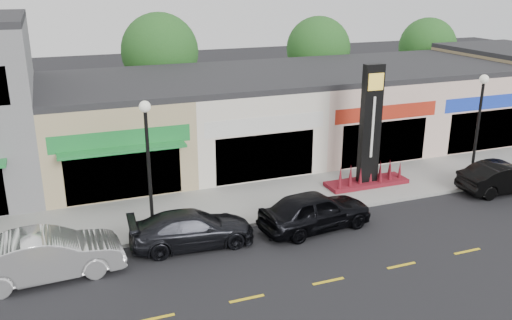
% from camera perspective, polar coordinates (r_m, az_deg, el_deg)
% --- Properties ---
extents(ground, '(120.00, 120.00, 0.00)m').
position_cam_1_polar(ground, '(22.95, 10.70, -7.40)').
color(ground, black).
rests_on(ground, ground).
extents(sidewalk, '(52.00, 4.30, 0.15)m').
position_cam_1_polar(sidewalk, '(26.37, 5.81, -3.45)').
color(sidewalk, gray).
rests_on(sidewalk, ground).
extents(curb, '(52.00, 0.20, 0.15)m').
position_cam_1_polar(curb, '(24.55, 8.16, -5.28)').
color(curb, gray).
rests_on(curb, ground).
extents(shop_beige, '(7.00, 10.85, 4.80)m').
position_cam_1_polar(shop_beige, '(29.94, -15.17, 3.37)').
color(shop_beige, tan).
rests_on(shop_beige, ground).
extents(shop_cream, '(7.00, 10.01, 4.80)m').
position_cam_1_polar(shop_cream, '(31.37, -2.37, 4.69)').
color(shop_cream, white).
rests_on(shop_cream, ground).
extents(shop_pink_w, '(7.00, 10.01, 4.80)m').
position_cam_1_polar(shop_pink_w, '(34.19, 8.86, 5.65)').
color(shop_pink_w, beige).
rests_on(shop_pink_w, ground).
extents(shop_pink_e, '(7.00, 10.01, 4.80)m').
position_cam_1_polar(shop_pink_e, '(38.10, 18.11, 6.28)').
color(shop_pink_e, beige).
rests_on(shop_pink_e, ground).
extents(tree_rear_west, '(5.20, 5.20, 7.83)m').
position_cam_1_polar(tree_rear_west, '(37.88, -10.09, 11.18)').
color(tree_rear_west, '#382619').
rests_on(tree_rear_west, ground).
extents(tree_rear_mid, '(4.80, 4.80, 7.29)m').
position_cam_1_polar(tree_rear_mid, '(41.89, 6.57, 11.57)').
color(tree_rear_mid, '#382619').
rests_on(tree_rear_mid, ground).
extents(tree_rear_east, '(4.60, 4.60, 6.94)m').
position_cam_1_polar(tree_rear_east, '(47.35, 17.59, 11.33)').
color(tree_rear_east, '#382619').
rests_on(tree_rear_east, ground).
extents(lamp_west_near, '(0.44, 0.44, 5.47)m').
position_cam_1_polar(lamp_west_near, '(21.15, -11.29, 0.45)').
color(lamp_west_near, black).
rests_on(lamp_west_near, sidewalk).
extents(lamp_east_near, '(0.44, 0.44, 5.47)m').
position_cam_1_polar(lamp_east_near, '(28.39, 22.40, 4.04)').
color(lamp_east_near, black).
rests_on(lamp_east_near, sidewalk).
extents(pylon_sign, '(4.20, 1.30, 6.00)m').
position_cam_1_polar(pylon_sign, '(26.95, 11.82, 1.69)').
color(pylon_sign, maroon).
rests_on(pylon_sign, sidewalk).
extents(car_white_van, '(2.05, 5.22, 1.69)m').
position_cam_1_polar(car_white_van, '(20.31, -21.13, -9.35)').
color(car_white_van, silver).
rests_on(car_white_van, ground).
extents(car_dark_sedan, '(2.27, 4.95, 1.40)m').
position_cam_1_polar(car_dark_sedan, '(21.32, -6.74, -7.21)').
color(car_dark_sedan, black).
rests_on(car_dark_sedan, ground).
extents(car_black_sedan, '(2.49, 5.02, 1.64)m').
position_cam_1_polar(car_black_sedan, '(22.59, 6.25, -5.31)').
color(car_black_sedan, black).
rests_on(car_black_sedan, ground).
extents(car_black_conv, '(1.88, 4.66, 1.50)m').
position_cam_1_polar(car_black_conv, '(28.93, 24.71, -1.67)').
color(car_black_conv, black).
rests_on(car_black_conv, ground).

